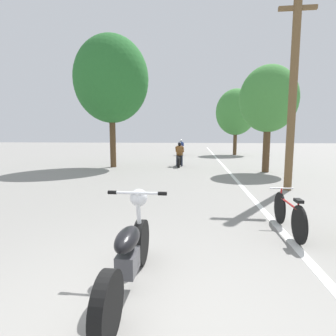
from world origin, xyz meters
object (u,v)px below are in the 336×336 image
at_px(roadside_tree_right_far, 236,112).
at_px(bicycle_parked, 289,214).
at_px(motorcycle_rider_far, 181,149).
at_px(roadside_tree_right_near, 269,99).
at_px(motorcycle_foreground, 129,253).
at_px(motorcycle_rider_lead, 180,157).
at_px(roadside_tree_left, 111,80).
at_px(utility_pole, 293,90).

distance_m(roadside_tree_right_far, bicycle_parked, 19.73).
bearing_deg(motorcycle_rider_far, roadside_tree_right_near, -65.35).
height_order(roadside_tree_right_near, bicycle_parked, roadside_tree_right_near).
bearing_deg(motorcycle_foreground, roadside_tree_right_near, 68.27).
bearing_deg(motorcycle_rider_lead, motorcycle_rider_far, 92.74).
xyz_separation_m(roadside_tree_right_near, motorcycle_rider_lead, (-4.24, 1.95, -2.88)).
distance_m(roadside_tree_right_near, roadside_tree_right_far, 11.27).
height_order(roadside_tree_left, bicycle_parked, roadside_tree_left).
bearing_deg(utility_pole, roadside_tree_left, 144.32).
distance_m(utility_pole, roadside_tree_left, 9.33).
distance_m(roadside_tree_right_far, motorcycle_rider_lead, 10.80).
bearing_deg(roadside_tree_left, motorcycle_rider_lead, 12.47).
bearing_deg(roadside_tree_right_near, motorcycle_foreground, -111.73).
distance_m(utility_pole, roadside_tree_right_near, 4.24).
distance_m(utility_pole, motorcycle_rider_lead, 7.73).
height_order(motorcycle_foreground, bicycle_parked, motorcycle_foreground).
bearing_deg(roadside_tree_right_far, roadside_tree_left, -128.35).
xyz_separation_m(motorcycle_rider_lead, bicycle_parked, (2.59, -10.03, -0.17)).
height_order(utility_pole, motorcycle_foreground, utility_pole).
xyz_separation_m(roadside_tree_right_far, bicycle_parked, (-1.79, -19.34, -3.44)).
bearing_deg(roadside_tree_right_near, roadside_tree_left, 171.67).
bearing_deg(roadside_tree_right_near, motorcycle_rider_lead, 155.31).
height_order(roadside_tree_right_near, roadside_tree_right_far, roadside_tree_right_far).
height_order(roadside_tree_right_near, motorcycle_rider_lead, roadside_tree_right_near).
distance_m(roadside_tree_right_far, motorcycle_rider_far, 5.89).
xyz_separation_m(motorcycle_foreground, motorcycle_rider_lead, (-0.20, 12.06, 0.07)).
distance_m(roadside_tree_right_near, motorcycle_rider_far, 11.45).
distance_m(motorcycle_foreground, motorcycle_rider_lead, 12.06).
relative_size(roadside_tree_right_near, motorcycle_rider_lead, 2.53).
bearing_deg(bicycle_parked, motorcycle_rider_far, 99.33).
bearing_deg(motorcycle_foreground, roadside_tree_right_far, 78.92).
relative_size(roadside_tree_right_near, roadside_tree_left, 0.71).
relative_size(roadside_tree_right_near, motorcycle_rider_far, 2.36).
xyz_separation_m(utility_pole, motorcycle_foreground, (-3.66, -5.89, -2.69)).
xyz_separation_m(motorcycle_rider_lead, motorcycle_rider_far, (-0.39, 8.13, 0.03)).
relative_size(motorcycle_rider_far, bicycle_parked, 1.30).
height_order(utility_pole, motorcycle_rider_far, utility_pole).
height_order(roadside_tree_right_far, motorcycle_rider_far, roadside_tree_right_far).
bearing_deg(motorcycle_rider_lead, roadside_tree_right_near, -24.69).
xyz_separation_m(utility_pole, roadside_tree_right_near, (0.37, 4.22, 0.26)).
relative_size(motorcycle_foreground, motorcycle_rider_far, 0.93).
bearing_deg(bicycle_parked, utility_pole, 71.85).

